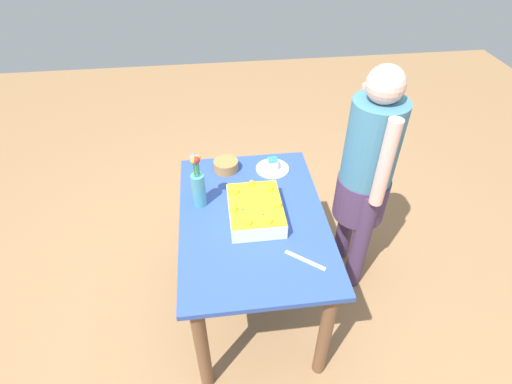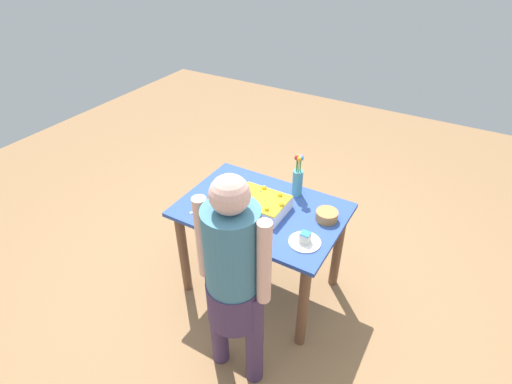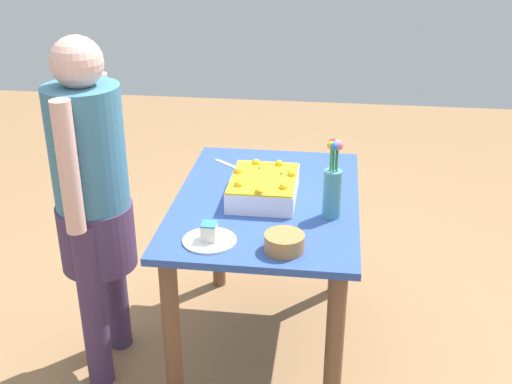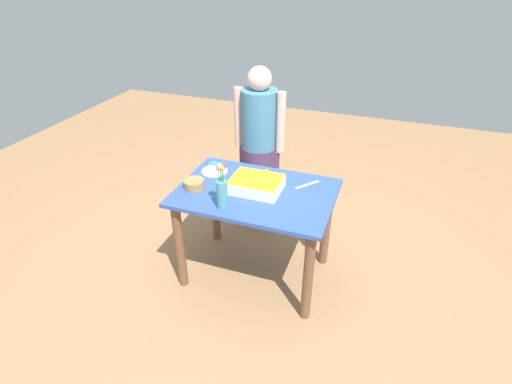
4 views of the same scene
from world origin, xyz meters
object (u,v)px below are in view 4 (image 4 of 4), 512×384
(sheet_cake, at_px, (256,184))
(fruit_bowl, at_px, (194,184))
(cake_knife, at_px, (307,185))
(flower_vase, at_px, (222,189))
(person_standing, at_px, (259,141))
(serving_plate_with_slice, at_px, (214,169))

(sheet_cake, xyz_separation_m, fruit_bowl, (0.44, 0.13, -0.02))
(cake_knife, height_order, flower_vase, flower_vase)
(sheet_cake, bearing_deg, fruit_bowl, 16.30)
(cake_knife, distance_m, person_standing, 0.73)
(fruit_bowl, xyz_separation_m, person_standing, (-0.22, -0.80, 0.05))
(serving_plate_with_slice, xyz_separation_m, fruit_bowl, (0.03, 0.28, 0.01))
(cake_knife, bearing_deg, fruit_bowl, -28.07)
(serving_plate_with_slice, distance_m, flower_vase, 0.53)
(flower_vase, relative_size, fruit_bowl, 2.21)
(person_standing, bearing_deg, serving_plate_with_slice, -20.20)
(sheet_cake, xyz_separation_m, cake_knife, (-0.33, -0.20, -0.05))
(serving_plate_with_slice, relative_size, person_standing, 0.14)
(serving_plate_with_slice, distance_m, person_standing, 0.56)
(sheet_cake, bearing_deg, flower_vase, 64.44)
(sheet_cake, bearing_deg, serving_plate_with_slice, -20.99)
(sheet_cake, relative_size, flower_vase, 1.11)
(person_standing, bearing_deg, flower_vase, 4.51)
(flower_vase, distance_m, person_standing, 0.97)
(sheet_cake, distance_m, cake_knife, 0.39)
(flower_vase, bearing_deg, serving_plate_with_slice, -59.11)
(sheet_cake, xyz_separation_m, person_standing, (0.22, -0.68, 0.03))
(sheet_cake, bearing_deg, person_standing, -72.33)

